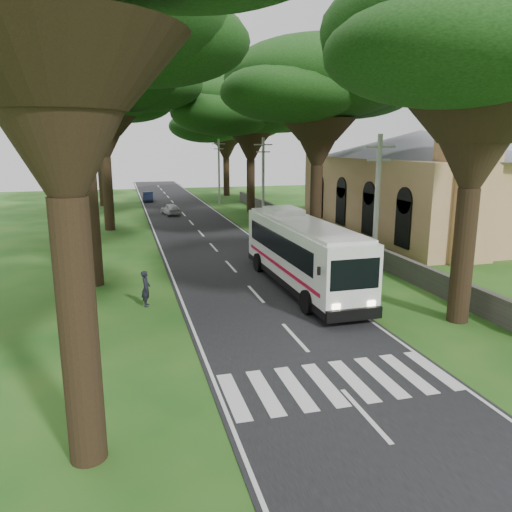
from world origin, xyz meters
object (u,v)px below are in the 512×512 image
Objects in this scene: church at (420,175)px; pole_near at (376,215)px; distant_car_a at (171,209)px; coach_bus at (302,252)px; pole_far at (219,170)px; pedestrian at (146,289)px; pole_mid at (263,183)px; distant_car_b at (148,197)px.

pole_near is at bearing -128.50° from church.
pole_near is 32.84m from distant_car_a.
coach_bus is (-15.16, -12.86, -2.97)m from church.
church is 3.00× the size of pole_near.
pole_far is 4.62× the size of pedestrian.
pedestrian is (-10.99, 1.58, -3.31)m from pole_near.
pole_mid is 20.00m from pole_far.
church is at bearing 39.51° from coach_bus.
pole_near is 0.65× the size of coach_bus.
pole_mid is at bearing -90.00° from pole_far.
distant_car_a is (-6.88, -8.08, -3.54)m from pole_far.
pole_mid reaches higher than distant_car_b.
church is 13.16m from pole_mid.
church is at bearing -49.57° from pedestrian.
pole_far is 40.10m from pedestrian.
coach_bus reaches higher than distant_car_b.
pole_far is at bearing -28.29° from distant_car_b.
coach_bus is at bearing -139.69° from church.
pole_far is 37.49m from coach_bus.
pole_far is at bearing -6.42° from pedestrian.
coach_bus is (-2.80, 2.68, -2.24)m from pole_near.
church reaches higher than coach_bus.
distant_car_b is (-5.70, 42.56, -1.30)m from coach_bus.
coach_bus is 42.96m from distant_car_b.
pole_near is 20.00m from pole_mid.
church is 3.00× the size of pole_far.
coach_bus is 8.34m from pedestrian.
church is 6.54× the size of distant_car_b.
pole_near is at bearing -90.00° from pole_mid.
pedestrian is at bearing 171.84° from pole_near.
pole_mid is 26.87m from distant_car_b.
pole_mid is at bearing 160.19° from church.
distant_car_a is at bearing 139.61° from church.
church reaches higher than distant_car_a.
pole_far is 2.23× the size of distant_car_a.
distant_car_a is (-6.88, 31.92, -3.54)m from pole_near.
distant_car_a is at bearing -79.67° from distant_car_b.
church reaches higher than pedestrian.
pole_mid is at bearing 110.15° from distant_car_a.
distant_car_b is at bearing 6.28° from pedestrian.
pole_mid is 21.71m from pedestrian.
pedestrian is (-10.99, -38.42, -3.31)m from pole_far.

